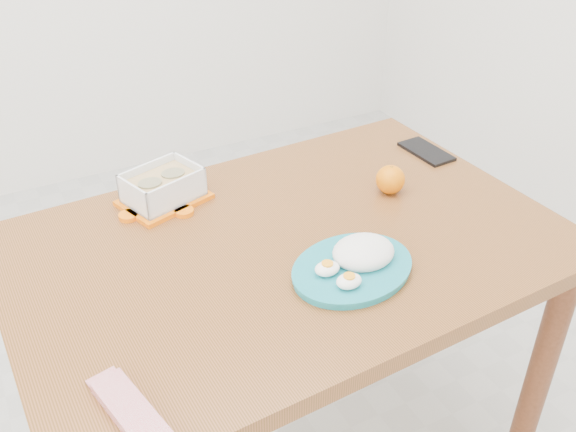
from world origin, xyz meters
name	(u,v)px	position (x,y,z in m)	size (l,w,h in m)	color
dining_table	(288,279)	(0.17, -0.12, 0.65)	(1.18, 0.82, 0.75)	brown
food_container	(163,187)	(-0.01, 0.15, 0.79)	(0.22, 0.19, 0.08)	orange
orange_fruit	(390,180)	(0.47, -0.06, 0.78)	(0.07, 0.07, 0.07)	orange
rice_plate	(356,261)	(0.24, -0.27, 0.77)	(0.30, 0.30, 0.07)	teal
candy_bar	(138,421)	(-0.24, -0.44, 0.76)	(0.21, 0.05, 0.02)	#B1091F
smartphone	(426,151)	(0.68, 0.06, 0.75)	(0.07, 0.15, 0.01)	black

